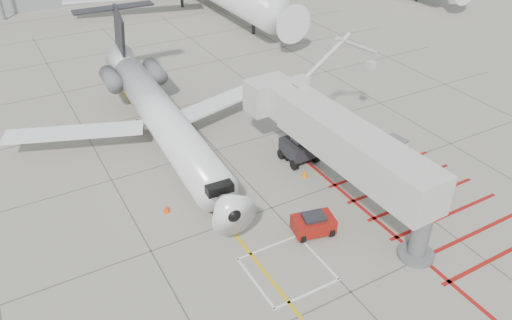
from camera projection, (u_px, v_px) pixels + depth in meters
ground_plane at (307, 246)px, 28.73m from camera, size 260.00×260.00×0.00m
regional_jet at (171, 114)px, 34.31m from camera, size 24.18×29.86×7.55m
jet_bridge at (352, 155)px, 30.42m from camera, size 8.72×17.70×7.00m
pushback_tug at (313, 223)px, 29.30m from camera, size 2.68×2.00×1.40m
baggage_cart at (301, 151)px, 36.01m from camera, size 2.37×1.72×1.37m
ground_power_unit at (387, 154)px, 35.16m from camera, size 2.65×1.73×1.98m
cone_nose at (166, 208)px, 31.18m from camera, size 0.41×0.41×0.56m
cone_side at (305, 173)px, 34.41m from camera, size 0.40×0.40×0.56m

